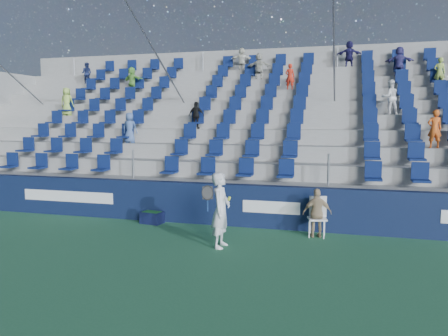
% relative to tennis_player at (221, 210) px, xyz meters
% --- Properties ---
extents(ground, '(70.00, 70.00, 0.00)m').
position_rel_tennis_player_xyz_m(ground, '(-0.63, -0.98, -0.90)').
color(ground, '#2F6F47').
rests_on(ground, ground).
extents(sponsor_wall, '(24.00, 0.32, 1.20)m').
position_rel_tennis_player_xyz_m(sponsor_wall, '(-0.62, 2.17, -0.30)').
color(sponsor_wall, '#101B3C').
rests_on(sponsor_wall, ground).
extents(grandstand, '(24.00, 8.17, 6.63)m').
position_rel_tennis_player_xyz_m(grandstand, '(-0.63, 7.26, 1.23)').
color(grandstand, '#9A9A95').
rests_on(grandstand, ground).
extents(tennis_player, '(0.69, 0.67, 1.80)m').
position_rel_tennis_player_xyz_m(tennis_player, '(0.00, 0.00, 0.00)').
color(tennis_player, silver).
rests_on(tennis_player, ground).
extents(line_judge_chair, '(0.55, 0.57, 1.04)m').
position_rel_tennis_player_xyz_m(line_judge_chair, '(2.16, 1.68, -0.31)').
color(line_judge_chair, white).
rests_on(line_judge_chair, ground).
extents(line_judge, '(0.80, 0.48, 1.27)m').
position_rel_tennis_player_xyz_m(line_judge, '(2.16, 1.52, -0.27)').
color(line_judge, tan).
rests_on(line_judge, ground).
extents(ball_bin, '(0.69, 0.51, 0.35)m').
position_rel_tennis_player_xyz_m(ball_bin, '(-2.61, 1.77, -0.71)').
color(ball_bin, '#0F1539').
rests_on(ball_bin, ground).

